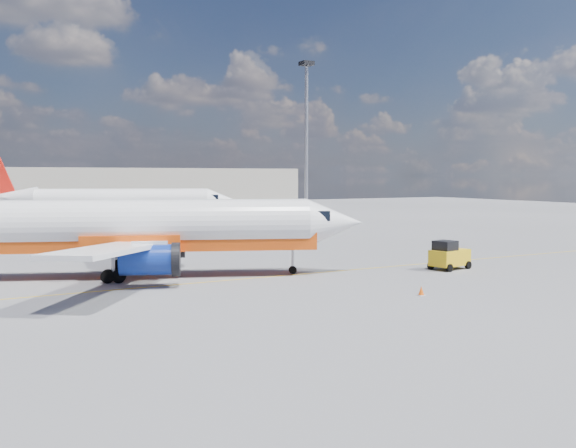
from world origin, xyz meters
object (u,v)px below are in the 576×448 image
gse_tug (449,256)px  main_jet (132,228)px  traffic_cone (421,291)px  second_jet (115,203)px

gse_tug → main_jet: bearing=148.7°
traffic_cone → gse_tug: bearing=39.4°
main_jet → gse_tug: 22.40m
second_jet → traffic_cone: size_ratio=59.33×
second_jet → gse_tug: second_jet is taller
second_jet → gse_tug: bearing=-52.1°
second_jet → gse_tug: 48.70m
main_jet → second_jet: 40.42m
second_jet → traffic_cone: 54.15m
main_jet → second_jet: (8.39, 39.54, -0.04)m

